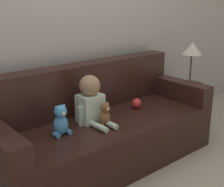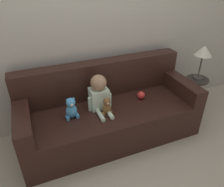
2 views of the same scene
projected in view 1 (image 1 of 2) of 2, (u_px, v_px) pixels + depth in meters
name	position (u px, v px, depth m)	size (l,w,h in m)	color
ground_plane	(105.00, 162.00, 2.80)	(12.00, 12.00, 0.00)	#B7AD99
wall_back	(70.00, 11.00, 2.77)	(8.00, 0.05, 2.60)	#ADA89E
couch	(101.00, 129.00, 2.75)	(2.02, 0.80, 0.85)	black
person_baby	(91.00, 101.00, 2.58)	(0.27, 0.37, 0.40)	silver
teddy_bear_brown	(105.00, 115.00, 2.53)	(0.12, 0.09, 0.20)	brown
plush_toy_side	(61.00, 121.00, 2.35)	(0.14, 0.11, 0.24)	#4C9EDB
toy_ball	(137.00, 103.00, 2.94)	(0.09, 0.09, 0.09)	red
side_table	(191.00, 63.00, 3.46)	(0.31, 0.31, 0.94)	#332D28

